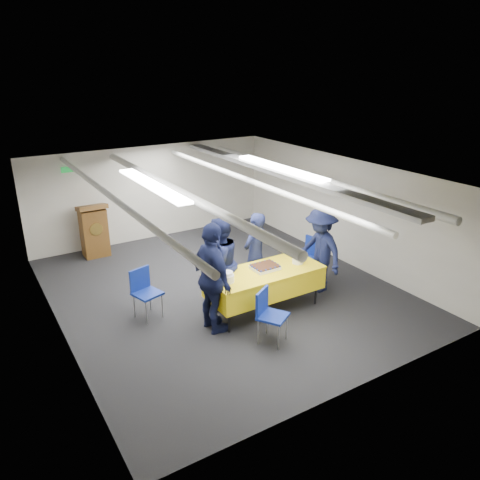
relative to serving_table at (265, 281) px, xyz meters
name	(u,v)px	position (x,y,z in m)	size (l,w,h in m)	color
ground	(223,290)	(-0.25, 1.06, -0.56)	(7.00, 7.00, 0.00)	black
room_shell	(215,194)	(-0.16, 1.47, 1.25)	(6.00, 7.00, 2.30)	beige
serving_table	(265,281)	(0.00, 0.00, 0.00)	(2.07, 0.89, 0.77)	black
sheet_cake	(265,267)	(0.03, 0.04, 0.25)	(0.47, 0.36, 0.08)	white
plate_stack_left	(227,277)	(-0.79, -0.05, 0.29)	(0.23, 0.23, 0.18)	white
plate_stack_right	(298,259)	(0.68, -0.05, 0.30)	(0.20, 0.20, 0.18)	white
podium	(94,230)	(-1.85, 4.11, 0.05)	(0.62, 0.53, 1.25)	brown
chair_near	(268,311)	(-0.51, -0.84, -0.03)	(0.58, 0.58, 0.87)	gray
chair_right	(310,254)	(1.53, 0.61, -0.03)	(0.51, 0.51, 0.87)	gray
chair_left	(144,288)	(-1.88, 0.92, -0.03)	(0.52, 0.52, 0.87)	gray
sailor_a	(255,254)	(0.22, 0.64, 0.24)	(0.59, 0.38, 1.61)	black
sailor_b	(219,264)	(-0.63, 0.50, 0.29)	(0.83, 0.64, 1.70)	black
sailor_c	(213,279)	(-1.09, -0.11, 0.37)	(1.09, 0.45, 1.86)	black
sailor_d	(320,250)	(1.35, 0.12, 0.26)	(1.06, 0.61, 1.65)	black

